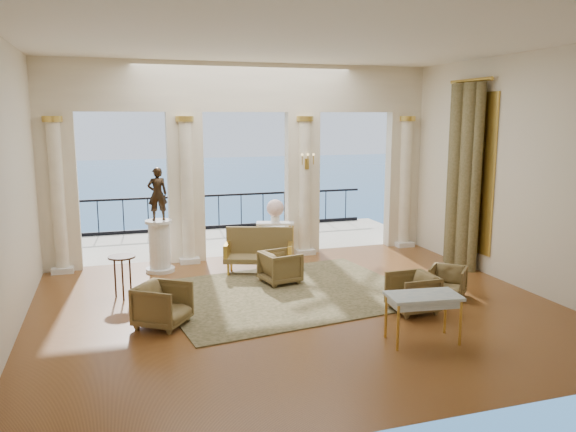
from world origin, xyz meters
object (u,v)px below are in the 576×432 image
object	(u,v)px
game_table	(423,299)
pedestal	(160,247)
statue	(157,194)
console_table	(275,228)
settee	(259,251)
side_table	(122,262)
armchair_b	(448,280)
armchair_c	(412,291)
armchair_d	(280,266)
armchair_a	(163,303)

from	to	relation	value
game_table	pedestal	bearing A→B (deg)	130.37
statue	console_table	xyz separation A→B (m)	(2.72, 0.46, -0.99)
settee	side_table	bearing A→B (deg)	-142.04
armchair_b	armchair_c	distance (m)	1.16
armchair_d	game_table	xyz separation A→B (m)	(1.14, -3.49, 0.29)
console_table	armchair_c	bearing A→B (deg)	-58.24
pedestal	side_table	distance (m)	1.82
settee	console_table	xyz separation A→B (m)	(0.70, 1.15, 0.23)
armchair_a	armchair_b	world-z (taller)	armchair_a
armchair_b	pedestal	world-z (taller)	pedestal
armchair_c	pedestal	world-z (taller)	pedestal
armchair_a	armchair_d	distance (m)	2.99
armchair_a	armchair_b	xyz separation A→B (m)	(5.16, -0.10, -0.06)
pedestal	console_table	xyz separation A→B (m)	(2.72, 0.46, 0.16)
armchair_b	settee	world-z (taller)	settee
settee	game_table	xyz separation A→B (m)	(1.35, -4.40, 0.18)
armchair_a	pedestal	bearing A→B (deg)	31.19
pedestal	statue	bearing A→B (deg)	90.00
armchair_a	armchair_d	world-z (taller)	armchair_a
armchair_c	game_table	size ratio (longest dim) A/B	0.66
armchair_b	armchair_a	bearing A→B (deg)	-137.90
armchair_b	settee	size ratio (longest dim) A/B	0.41
pedestal	statue	distance (m)	1.15
pedestal	armchair_b	bearing A→B (deg)	-34.49
armchair_d	settee	distance (m)	0.93
armchair_a	armchair_b	bearing A→B (deg)	-55.76
settee	console_table	distance (m)	1.37
settee	side_table	distance (m)	2.99
armchair_a	console_table	xyz separation A→B (m)	(2.96, 3.74, 0.32)
armchair_d	settee	bearing A→B (deg)	0.80
armchair_d	armchair_b	bearing A→B (deg)	-135.63
armchair_d	console_table	size ratio (longest dim) A/B	0.75
armchair_c	armchair_d	bearing A→B (deg)	-145.12
armchair_a	armchair_d	xyz separation A→B (m)	(2.47, 1.69, -0.02)
settee	pedestal	size ratio (longest dim) A/B	1.39
side_table	statue	bearing A→B (deg)	63.66
armchair_c	pedestal	size ratio (longest dim) A/B	0.65
console_table	side_table	size ratio (longest dim) A/B	1.20
side_table	game_table	bearing A→B (deg)	-39.62
armchair_c	console_table	bearing A→B (deg)	-165.91
armchair_b	pedestal	distance (m)	5.97
side_table	armchair_a	bearing A→B (deg)	-70.99
armchair_d	statue	world-z (taller)	statue
settee	armchair_d	bearing A→B (deg)	-57.64
settee	console_table	size ratio (longest dim) A/B	1.64
console_table	settee	bearing A→B (deg)	-104.50
armchair_d	game_table	world-z (taller)	game_table
settee	side_table	xyz separation A→B (m)	(-2.83, -0.94, 0.21)
console_table	armchair_a	bearing A→B (deg)	-111.45
armchair_c	armchair_d	size ratio (longest dim) A/B	1.03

